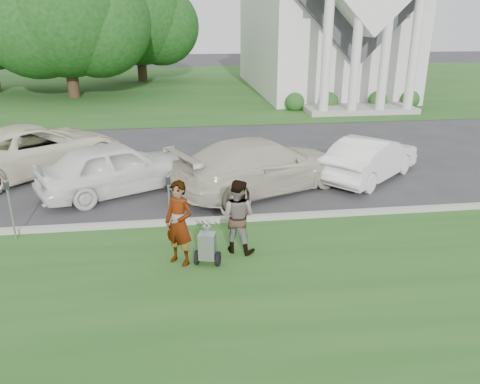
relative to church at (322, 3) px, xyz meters
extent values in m
plane|color=#333335|center=(-9.00, -23.11, -5.94)|extent=(120.00, 120.00, 0.00)
cube|color=#1F531C|center=(-9.00, -26.11, -5.93)|extent=(80.00, 7.00, 0.01)
cube|color=#1F531C|center=(-9.00, 3.89, -5.93)|extent=(80.00, 30.00, 0.01)
cube|color=#9E9E93|center=(-9.00, -22.56, -5.86)|extent=(80.00, 0.18, 0.15)
cube|color=white|center=(0.00, 0.89, -2.44)|extent=(9.00, 16.00, 7.00)
cube|color=#9E9E93|center=(0.00, -8.31, -5.79)|extent=(6.20, 2.60, 0.30)
cylinder|color=white|center=(-2.40, -9.31, -2.94)|extent=(0.50, 0.50, 6.00)
cylinder|color=white|center=(-0.80, -9.31, -2.94)|extent=(0.50, 0.50, 6.00)
cylinder|color=white|center=(0.80, -9.31, -2.94)|extent=(0.50, 0.50, 6.00)
cylinder|color=white|center=(2.40, -9.31, -2.94)|extent=(0.50, 0.50, 6.00)
sphere|color=#1E4C19|center=(-3.50, -7.41, -5.49)|extent=(1.10, 1.10, 1.10)
sphere|color=#1E4C19|center=(-1.50, -7.41, -5.49)|extent=(1.10, 1.10, 1.10)
sphere|color=#1E4C19|center=(1.50, -7.41, -5.49)|extent=(1.10, 1.10, 1.10)
sphere|color=#1E4C19|center=(3.50, -7.41, -5.49)|extent=(1.10, 1.10, 1.10)
cylinder|color=#332316|center=(-17.00, -1.11, -4.34)|extent=(0.76, 0.76, 3.20)
sphere|color=#153C12|center=(-17.00, -1.11, -0.43)|extent=(8.40, 8.40, 8.40)
sphere|color=#153C12|center=(-15.11, -0.81, -1.27)|extent=(6.89, 6.89, 6.89)
sphere|color=#153C12|center=(-18.68, -1.41, -1.06)|extent=(7.22, 7.22, 7.22)
sphere|color=#153C12|center=(-20.93, 2.19, -0.73)|extent=(7.54, 7.54, 7.54)
cylinder|color=#332316|center=(-13.00, 6.89, -4.44)|extent=(0.76, 0.76, 3.00)
sphere|color=#153C12|center=(-13.00, 6.89, -0.85)|extent=(7.60, 7.60, 7.60)
sphere|color=#153C12|center=(-11.29, 7.19, -1.61)|extent=(6.23, 6.23, 6.23)
sphere|color=#153C12|center=(-14.52, 6.59, -1.42)|extent=(6.54, 6.54, 6.54)
cylinder|color=black|center=(-9.91, -24.68, -5.78)|extent=(0.16, 0.33, 0.32)
cylinder|color=black|center=(-9.46, -24.80, -5.78)|extent=(0.16, 0.33, 0.32)
cylinder|color=#2D2D33|center=(-9.68, -24.74, -5.78)|extent=(0.52, 0.18, 0.04)
cube|color=#989AA0|center=(-9.68, -24.74, -5.49)|extent=(0.41, 0.37, 0.58)
cone|color=#989AA0|center=(-9.68, -24.74, -5.10)|extent=(0.22, 0.22, 0.17)
cylinder|color=#2D2D33|center=(-9.68, -24.74, -5.02)|extent=(0.04, 0.04, 0.06)
cylinder|color=#989AA0|center=(-9.69, -24.21, -5.23)|extent=(0.24, 0.76, 0.56)
cylinder|color=#989AA0|center=(-9.40, -24.29, -5.23)|extent=(0.24, 0.76, 0.56)
cylinder|color=#989AA0|center=(-9.44, -23.88, -4.96)|extent=(0.34, 0.12, 0.03)
imported|color=#999999|center=(-10.26, -24.59, -5.00)|extent=(0.81, 0.78, 1.88)
imported|color=#999999|center=(-8.96, -24.19, -5.08)|extent=(1.04, 0.96, 1.72)
cylinder|color=#989AA0|center=(-10.49, -23.03, -5.29)|extent=(0.05, 0.05, 1.30)
cube|color=#2D2D33|center=(-10.49, -23.03, -4.55)|extent=(0.11, 0.08, 0.20)
cylinder|color=#989AA0|center=(-10.49, -23.03, -4.45)|extent=(0.10, 0.10, 0.03)
cylinder|color=#989AA0|center=(-14.20, -22.93, -5.28)|extent=(0.05, 0.05, 1.31)
cube|color=#2D2D33|center=(-14.20, -22.93, -4.54)|extent=(0.11, 0.08, 0.20)
cylinder|color=#989AA0|center=(-14.20, -22.93, -4.44)|extent=(0.10, 0.10, 0.03)
imported|color=#F0EBCB|center=(-15.08, -17.47, -5.11)|extent=(6.30, 5.98, 1.66)
imported|color=white|center=(-12.08, -19.91, -5.14)|extent=(5.02, 3.78, 1.59)
imported|color=beige|center=(-7.73, -20.28, -5.13)|extent=(6.04, 4.39, 1.63)
imported|color=white|center=(-3.96, -19.65, -5.24)|extent=(4.19, 3.94, 1.41)
camera|label=1|loc=(-10.16, -33.73, -0.87)|focal=35.00mm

